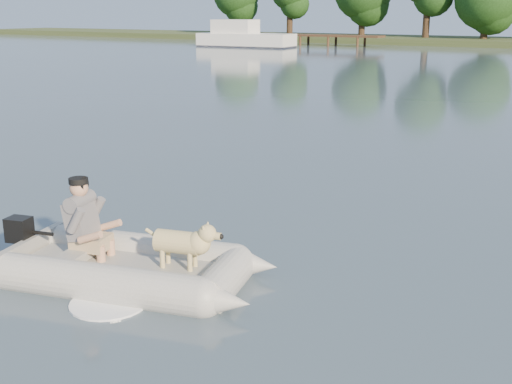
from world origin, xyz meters
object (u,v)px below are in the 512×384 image
Objects in this scene: dinghy at (130,237)px; man at (83,216)px; dog at (178,246)px; dock at (295,39)px; cabin_cruiser at (246,33)px.

man is (-0.68, -0.12, 0.18)m from dinghy.
man is 1.16× the size of dog.
dock is at bearing 101.82° from dinghy.
man reaches higher than dog.
cabin_cruiser is at bearing 107.22° from dog.
man is 53.52m from cabin_cruiser.
dinghy is 53.76m from cabin_cruiser.
cabin_cruiser is at bearing -108.22° from dock.
dock is at bearing 101.17° from man.
dock is 58.25m from dog.
dog is 53.90m from cabin_cruiser.
dog is 0.10× the size of cabin_cruiser.
dinghy reaches higher than dock.
dinghy reaches higher than dog.
cabin_cruiser reaches higher than dock.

